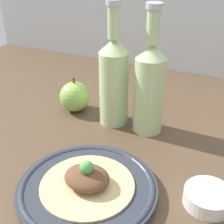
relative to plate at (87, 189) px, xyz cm
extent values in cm
cube|color=brown|center=(9.56, 16.08, -3.19)|extent=(180.00, 110.00, 4.00)
cylinder|color=#2D333D|center=(0.00, 0.00, -0.26)|extent=(26.54, 26.54, 1.86)
torus|color=#2D333D|center=(0.00, 0.00, 0.39)|extent=(25.72, 25.72, 1.30)
cylinder|color=#D6BC7F|center=(0.00, 0.00, 0.87)|extent=(17.81, 17.81, 0.40)
ellipsoid|color=brown|center=(0.00, 0.00, 2.67)|extent=(8.66, 7.36, 3.20)
sphere|color=#4CA34C|center=(0.00, 0.00, 5.06)|extent=(2.61, 2.61, 2.61)
cylinder|color=#B7D18E|center=(-6.89, 26.40, 8.28)|extent=(7.34, 7.34, 18.94)
cone|color=#B7D18E|center=(-6.89, 26.40, 19.41)|extent=(7.34, 7.34, 3.30)
cylinder|color=#B7D18E|center=(-6.89, 26.40, 24.79)|extent=(2.94, 2.94, 7.47)
cylinder|color=#B7B7BC|center=(-6.89, 26.40, 29.13)|extent=(3.67, 3.67, 1.20)
cylinder|color=#B7D18E|center=(2.39, 26.40, 8.28)|extent=(7.34, 7.34, 18.94)
cone|color=#B7D18E|center=(2.39, 26.40, 19.41)|extent=(7.34, 7.34, 3.30)
cylinder|color=#B7D18E|center=(2.39, 26.40, 24.79)|extent=(2.94, 2.94, 7.47)
cylinder|color=#B7B7BC|center=(2.39, 26.40, 29.13)|extent=(3.67, 3.67, 1.20)
sphere|color=#84B74C|center=(-19.28, 27.44, 2.99)|extent=(8.35, 8.35, 8.35)
cylinder|color=brown|center=(-19.28, 27.44, 7.82)|extent=(0.67, 0.67, 1.88)
cylinder|color=silver|center=(21.03, 7.02, 0.30)|extent=(8.85, 8.85, 2.97)
camera|label=1|loc=(23.13, -38.04, 41.29)|focal=50.00mm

